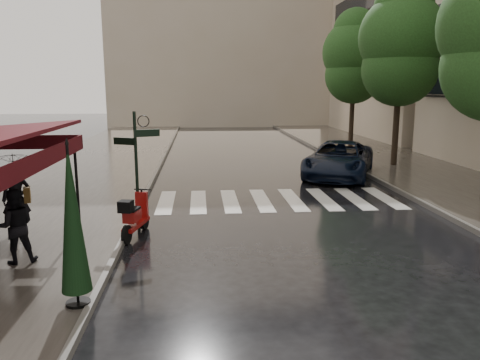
{
  "coord_description": "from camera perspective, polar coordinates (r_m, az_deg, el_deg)",
  "views": [
    {
      "loc": [
        0.42,
        -8.98,
        3.69
      ],
      "look_at": [
        1.42,
        2.49,
        1.4
      ],
      "focal_mm": 35.0,
      "sensor_mm": 36.0,
      "label": 1
    }
  ],
  "objects": [
    {
      "name": "ground",
      "position": [
        9.72,
        -7.22,
        -11.15
      ],
      "size": [
        120.0,
        120.0,
        0.0
      ],
      "primitive_type": "plane",
      "color": "black",
      "rests_on": "ground"
    },
    {
      "name": "sidewalk_near",
      "position": [
        21.86,
        -17.92,
        1.13
      ],
      "size": [
        6.0,
        60.0,
        0.12
      ],
      "primitive_type": "cube",
      "color": "#38332D",
      "rests_on": "ground"
    },
    {
      "name": "sidewalk_far",
      "position": [
        23.45,
        19.88,
        1.66
      ],
      "size": [
        5.5,
        60.0,
        0.12
      ],
      "primitive_type": "cube",
      "color": "#38332D",
      "rests_on": "ground"
    },
    {
      "name": "curb_near",
      "position": [
        21.37,
        -9.93,
        1.33
      ],
      "size": [
        0.12,
        60.0,
        0.16
      ],
      "primitive_type": "cube",
      "color": "#595651",
      "rests_on": "ground"
    },
    {
      "name": "curb_far",
      "position": [
        22.42,
        13.37,
        1.65
      ],
      "size": [
        0.12,
        60.0,
        0.16
      ],
      "primitive_type": "cube",
      "color": "#595651",
      "rests_on": "ground"
    },
    {
      "name": "crosswalk",
      "position": [
        15.64,
        4.57,
        -2.42
      ],
      "size": [
        7.85,
        3.2,
        0.01
      ],
      "color": "silver",
      "rests_on": "ground"
    },
    {
      "name": "signpost",
      "position": [
        12.23,
        -12.51,
        2.24
      ],
      "size": [
        1.17,
        0.29,
        3.1
      ],
      "color": "black",
      "rests_on": "ground"
    },
    {
      "name": "haussmann_far",
      "position": [
        38.9,
        20.63,
        18.76
      ],
      "size": [
        8.0,
        16.0,
        18.5
      ],
      "primitive_type": "cube",
      "color": "tan",
      "rests_on": "ground"
    },
    {
      "name": "backdrop_building",
      "position": [
        47.48,
        -1.93,
        18.86
      ],
      "size": [
        22.0,
        6.0,
        20.0
      ],
      "primitive_type": "cube",
      "color": "tan",
      "rests_on": "ground"
    },
    {
      "name": "tree_mid",
      "position": [
        22.94,
        19.06,
        15.4
      ],
      "size": [
        3.8,
        3.8,
        8.34
      ],
      "color": "black",
      "rests_on": "sidewalk_far"
    },
    {
      "name": "tree_far",
      "position": [
        29.54,
        13.78,
        14.35
      ],
      "size": [
        3.8,
        3.8,
        8.16
      ],
      "color": "black",
      "rests_on": "sidewalk_far"
    },
    {
      "name": "pedestrian_with_umbrella",
      "position": [
        12.46,
        -25.89,
        1.35
      ],
      "size": [
        1.32,
        1.34,
        2.52
      ],
      "rotation": [
        0.0,
        0.0,
        0.29
      ],
      "color": "black",
      "rests_on": "sidewalk_near"
    },
    {
      "name": "pedestrian_terrace",
      "position": [
        10.65,
        -25.71,
        -5.07
      ],
      "size": [
        0.91,
        0.81,
        1.56
      ],
      "primitive_type": "imported",
      "rotation": [
        0.0,
        0.0,
        3.48
      ],
      "color": "black",
      "rests_on": "sidewalk_near"
    },
    {
      "name": "scooter",
      "position": [
        11.95,
        -12.72,
        -4.45
      ],
      "size": [
        0.68,
        1.66,
        1.11
      ],
      "rotation": [
        0.0,
        0.0,
        -0.24
      ],
      "color": "black",
      "rests_on": "ground"
    },
    {
      "name": "parked_car",
      "position": [
        19.95,
        11.97,
        2.49
      ],
      "size": [
        4.44,
        5.86,
        1.48
      ],
      "primitive_type": "imported",
      "rotation": [
        0.0,
        0.0,
        -0.43
      ],
      "color": "black",
      "rests_on": "ground"
    },
    {
      "name": "parasol_front",
      "position": [
        8.04,
        -19.77,
        -4.48
      ],
      "size": [
        0.49,
        0.49,
        2.76
      ],
      "color": "black",
      "rests_on": "sidewalk_near"
    }
  ]
}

